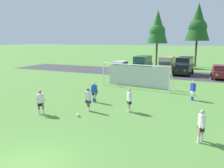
# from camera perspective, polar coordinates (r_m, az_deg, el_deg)

# --- Properties ---
(ground_plane) EXTENTS (400.00, 400.00, 0.00)m
(ground_plane) POSITION_cam_1_polar(r_m,az_deg,el_deg) (22.31, 7.30, -1.61)
(ground_plane) COLOR #598C3D
(parking_lot_strip) EXTENTS (52.00, 8.40, 0.01)m
(parking_lot_strip) POSITION_cam_1_polar(r_m,az_deg,el_deg) (33.75, 13.35, 2.52)
(parking_lot_strip) COLOR #3D3D3F
(parking_lot_strip) RESTS_ON ground
(soccer_ball) EXTENTS (0.22, 0.22, 0.22)m
(soccer_ball) POSITION_cam_1_polar(r_m,az_deg,el_deg) (14.79, -8.66, -7.85)
(soccer_ball) COLOR white
(soccer_ball) RESTS_ON ground
(soccer_goal) EXTENTS (7.56, 2.60, 2.57)m
(soccer_goal) POSITION_cam_1_polar(r_m,az_deg,el_deg) (23.56, 6.47, 2.28)
(soccer_goal) COLOR white
(soccer_goal) RESTS_ON ground
(player_striker_near) EXTENTS (0.38, 0.71, 1.64)m
(player_striker_near) POSITION_cam_1_polar(r_m,az_deg,el_deg) (15.64, -17.82, -4.49)
(player_striker_near) COLOR #936B4C
(player_striker_near) RESTS_ON ground
(player_midfield_center) EXTENTS (0.53, 0.63, 1.64)m
(player_midfield_center) POSITION_cam_1_polar(r_m,az_deg,el_deg) (19.52, 19.99, -1.57)
(player_midfield_center) COLOR beige
(player_midfield_center) RESTS_ON ground
(player_defender_far) EXTENTS (0.73, 0.26, 1.64)m
(player_defender_far) POSITION_cam_1_polar(r_m,az_deg,el_deg) (17.82, -4.56, -2.09)
(player_defender_far) COLOR beige
(player_defender_far) RESTS_ON ground
(player_winger_left) EXTENTS (0.36, 0.74, 1.64)m
(player_winger_left) POSITION_cam_1_polar(r_m,az_deg,el_deg) (11.77, 21.93, -9.94)
(player_winger_left) COLOR tan
(player_winger_left) RESTS_ON ground
(player_winger_right) EXTENTS (0.72, 0.31, 1.64)m
(player_winger_right) POSITION_cam_1_polar(r_m,az_deg,el_deg) (15.63, -6.11, -4.01)
(player_winger_right) COLOR brown
(player_winger_right) RESTS_ON ground
(player_trailing_back) EXTENTS (0.46, 0.68, 1.64)m
(player_trailing_back) POSITION_cam_1_polar(r_m,az_deg,el_deg) (15.41, 4.46, -4.21)
(player_trailing_back) COLOR tan
(player_trailing_back) RESTS_ON ground
(parked_car_slot_far_left) EXTENTS (2.16, 4.27, 1.72)m
(parked_car_slot_far_left) POSITION_cam_1_polar(r_m,az_deg,el_deg) (34.44, 2.08, 4.45)
(parked_car_slot_far_left) COLOR silver
(parked_car_slot_far_left) RESTS_ON ground
(parked_car_slot_left) EXTENTS (2.24, 4.82, 2.52)m
(parked_car_slot_left) POSITION_cam_1_polar(r_m,az_deg,el_deg) (34.85, 7.83, 5.20)
(parked_car_slot_left) COLOR #194C2D
(parked_car_slot_left) RESTS_ON ground
(parked_car_slot_center_left) EXTENTS (2.33, 4.87, 2.52)m
(parked_car_slot_center_left) POSITION_cam_1_polar(r_m,az_deg,el_deg) (34.11, 13.87, 4.85)
(parked_car_slot_center_left) COLOR tan
(parked_car_slot_center_left) RESTS_ON ground
(parked_car_slot_center) EXTENTS (2.41, 4.91, 2.52)m
(parked_car_slot_center) POSITION_cam_1_polar(r_m,az_deg,el_deg) (33.75, 18.05, 4.56)
(parked_car_slot_center) COLOR black
(parked_car_slot_center) RESTS_ON ground
(parked_car_slot_center_right) EXTENTS (2.23, 4.30, 1.72)m
(parked_car_slot_center_right) POSITION_cam_1_polar(r_m,az_deg,el_deg) (32.08, 25.92, 2.83)
(parked_car_slot_center_right) COLOR maroon
(parked_car_slot_center_right) RESTS_ON ground
(tree_left_edge) EXTENTS (3.90, 3.90, 10.39)m
(tree_left_edge) POSITION_cam_1_polar(r_m,az_deg,el_deg) (43.39, 11.58, 13.91)
(tree_left_edge) COLOR brown
(tree_left_edge) RESTS_ON ground
(tree_mid_left) EXTENTS (4.31, 4.31, 11.50)m
(tree_mid_left) POSITION_cam_1_polar(r_m,az_deg,el_deg) (44.38, 21.16, 14.33)
(tree_mid_left) COLOR brown
(tree_mid_left) RESTS_ON ground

